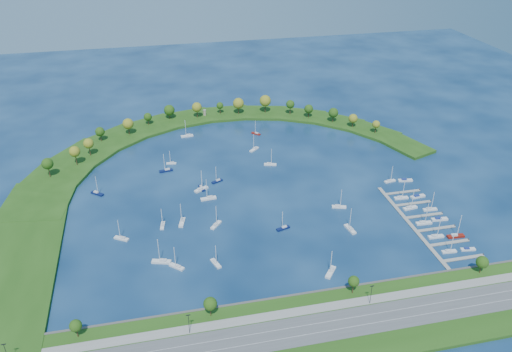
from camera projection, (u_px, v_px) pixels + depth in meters
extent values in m
plane|color=#071E40|center=(250.00, 186.00, 320.29)|extent=(700.00, 700.00, 0.00)
cube|color=#214813|center=(311.00, 331.00, 214.30)|extent=(420.00, 42.00, 1.60)
cube|color=#474442|center=(297.00, 296.00, 232.56)|extent=(420.00, 1.20, 1.80)
cube|color=#515154|center=(312.00, 329.00, 213.88)|extent=(420.00, 16.00, 0.12)
cube|color=gray|center=(304.00, 311.00, 223.25)|extent=(420.00, 5.00, 0.12)
cube|color=silver|center=(313.00, 333.00, 211.71)|extent=(420.00, 0.15, 0.02)
cube|color=silver|center=(310.00, 325.00, 215.97)|extent=(420.00, 0.15, 0.02)
cylinder|color=#382314|center=(77.00, 332.00, 209.12)|extent=(0.56, 0.56, 4.90)
sphere|color=#1D4711|center=(76.00, 326.00, 207.41)|extent=(5.20, 5.20, 5.20)
cylinder|color=#382314|center=(211.00, 311.00, 219.49)|extent=(0.56, 0.56, 5.25)
sphere|color=#1D4711|center=(210.00, 304.00, 217.63)|extent=(6.00, 6.00, 6.00)
cylinder|color=#382314|center=(353.00, 288.00, 231.77)|extent=(0.56, 0.56, 5.60)
sphere|color=#1D4711|center=(354.00, 282.00, 229.90)|extent=(5.20, 5.20, 5.20)
cylinder|color=#382314|center=(481.00, 269.00, 244.31)|extent=(0.56, 0.56, 4.90)
sphere|color=#1D4711|center=(482.00, 263.00, 242.53)|extent=(6.00, 6.00, 6.00)
cylinder|color=black|center=(189.00, 324.00, 209.62)|extent=(0.24, 0.24, 10.00)
cylinder|color=black|center=(371.00, 295.00, 224.84)|extent=(0.24, 0.24, 10.00)
cube|color=#214813|center=(38.00, 202.00, 302.35)|extent=(43.73, 48.72, 2.00)
cube|color=#214813|center=(57.00, 176.00, 329.20)|extent=(50.23, 54.30, 2.00)
cube|color=#214813|center=(84.00, 156.00, 355.01)|extent=(54.07, 56.09, 2.00)
cube|color=#214813|center=(115.00, 139.00, 378.29)|extent=(55.20, 54.07, 2.00)
cube|color=#214813|center=(150.00, 127.00, 397.70)|extent=(53.65, 48.47, 2.00)
cube|color=#214813|center=(186.00, 119.00, 412.10)|extent=(49.62, 39.75, 2.00)
cube|color=#214813|center=(223.00, 114.00, 420.67)|extent=(44.32, 29.96, 2.00)
cube|color=#214813|center=(260.00, 113.00, 422.90)|extent=(49.49, 38.05, 2.00)
cube|color=#214813|center=(297.00, 115.00, 418.68)|extent=(51.13, 44.12, 2.00)
cube|color=#214813|center=(334.00, 121.00, 408.24)|extent=(49.19, 47.96, 2.00)
cube|color=#214813|center=(369.00, 130.00, 392.18)|extent=(43.90, 49.49, 2.00)
cube|color=#214813|center=(402.00, 144.00, 371.45)|extent=(35.67, 48.74, 2.00)
cube|color=#214813|center=(21.00, 260.00, 255.18)|extent=(36.00, 130.81, 1.90)
cylinder|color=#382314|center=(49.00, 171.00, 324.71)|extent=(0.56, 0.56, 8.07)
sphere|color=#1D4711|center=(47.00, 164.00, 322.02)|extent=(7.31, 7.31, 7.31)
cylinder|color=#382314|center=(76.00, 159.00, 339.04)|extent=(0.56, 0.56, 8.39)
sphere|color=olive|center=(75.00, 152.00, 336.28)|extent=(7.24, 7.24, 7.24)
cylinder|color=#382314|center=(90.00, 150.00, 351.08)|extent=(0.56, 0.56, 7.78)
sphere|color=olive|center=(88.00, 143.00, 348.50)|extent=(7.04, 7.04, 7.04)
cylinder|color=#382314|center=(101.00, 137.00, 371.88)|extent=(0.56, 0.56, 6.08)
sphere|color=#1D4711|center=(100.00, 132.00, 369.73)|extent=(6.82, 6.82, 6.82)
cylinder|color=#382314|center=(129.00, 130.00, 381.67)|extent=(0.56, 0.56, 7.01)
sphere|color=olive|center=(128.00, 124.00, 379.17)|extent=(8.13, 8.13, 8.13)
cylinder|color=#382314|center=(148.00, 121.00, 398.36)|extent=(0.56, 0.56, 5.19)
sphere|color=#1D4711|center=(148.00, 117.00, 396.48)|extent=(6.27, 6.27, 6.27)
cylinder|color=#382314|center=(170.00, 115.00, 408.63)|extent=(0.56, 0.56, 5.50)
sphere|color=#1D4711|center=(169.00, 110.00, 406.45)|extent=(8.56, 8.56, 8.56)
cylinder|color=#382314|center=(197.00, 113.00, 409.93)|extent=(0.56, 0.56, 7.34)
sphere|color=olive|center=(197.00, 107.00, 407.37)|extent=(7.87, 7.87, 7.87)
cylinder|color=#382314|center=(220.00, 110.00, 417.84)|extent=(0.56, 0.56, 5.79)
sphere|color=#1D4711|center=(220.00, 106.00, 415.87)|extent=(5.65, 5.65, 5.65)
cylinder|color=#382314|center=(239.00, 110.00, 416.54)|extent=(0.56, 0.56, 7.46)
sphere|color=olive|center=(238.00, 103.00, 413.85)|extent=(8.88, 8.88, 8.88)
cylinder|color=#382314|center=(265.00, 108.00, 419.08)|extent=(0.56, 0.56, 8.40)
sphere|color=olive|center=(265.00, 101.00, 416.13)|extent=(9.27, 9.27, 9.27)
cylinder|color=#382314|center=(290.00, 110.00, 415.75)|extent=(0.56, 0.56, 7.45)
sphere|color=#1D4711|center=(290.00, 104.00, 413.26)|extent=(6.87, 6.87, 6.87)
cylinder|color=#382314|center=(308.00, 114.00, 410.69)|extent=(0.56, 0.56, 5.93)
sphere|color=#1D4711|center=(309.00, 109.00, 408.55)|extent=(7.09, 7.09, 7.09)
cylinder|color=#382314|center=(333.00, 118.00, 402.37)|extent=(0.56, 0.56, 6.33)
sphere|color=#1D4711|center=(333.00, 113.00, 400.07)|extent=(7.70, 7.70, 7.70)
cylinder|color=#382314|center=(353.00, 124.00, 393.72)|extent=(0.56, 0.56, 5.83)
sphere|color=olive|center=(353.00, 118.00, 391.60)|extent=(7.02, 7.02, 7.02)
cylinder|color=#382314|center=(375.00, 129.00, 384.18)|extent=(0.56, 0.56, 5.98)
sphere|color=olive|center=(376.00, 124.00, 382.15)|extent=(5.87, 5.87, 5.87)
cylinder|color=gray|center=(205.00, 113.00, 414.90)|extent=(2.20, 2.20, 4.35)
cylinder|color=gray|center=(205.00, 110.00, 413.76)|extent=(2.60, 2.60, 0.30)
cube|color=gray|center=(411.00, 225.00, 283.01)|extent=(2.20, 82.00, 0.40)
cube|color=gray|center=(464.00, 258.00, 257.21)|extent=(22.00, 2.00, 0.40)
cylinder|color=#382314|center=(483.00, 255.00, 259.16)|extent=(0.36, 0.36, 1.60)
cube|color=gray|center=(450.00, 243.00, 268.45)|extent=(22.00, 2.00, 0.40)
cylinder|color=#382314|center=(468.00, 240.00, 270.40)|extent=(0.36, 0.36, 1.60)
cube|color=gray|center=(437.00, 228.00, 279.69)|extent=(22.00, 2.00, 0.40)
cylinder|color=#382314|center=(455.00, 226.00, 281.64)|extent=(0.36, 0.36, 1.60)
cube|color=gray|center=(425.00, 215.00, 290.93)|extent=(22.00, 2.00, 0.40)
cylinder|color=#382314|center=(442.00, 213.00, 292.88)|extent=(0.36, 0.36, 1.60)
cube|color=gray|center=(413.00, 203.00, 302.17)|extent=(22.00, 2.00, 0.40)
cylinder|color=#382314|center=(430.00, 201.00, 304.12)|extent=(0.36, 0.36, 1.60)
cube|color=gray|center=(403.00, 192.00, 313.41)|extent=(22.00, 2.00, 0.40)
cylinder|color=#382314|center=(419.00, 190.00, 315.36)|extent=(0.36, 0.36, 1.60)
cube|color=silver|center=(187.00, 136.00, 384.42)|extent=(9.35, 3.37, 1.10)
cube|color=silver|center=(188.00, 135.00, 384.21)|extent=(3.35, 2.07, 0.77)
cylinder|color=silver|center=(185.00, 128.00, 380.94)|extent=(0.32, 0.32, 12.36)
cube|color=silver|center=(331.00, 272.00, 247.32)|extent=(7.86, 8.97, 1.12)
cube|color=silver|center=(331.00, 270.00, 247.59)|extent=(3.47, 3.71, 0.79)
cylinder|color=silver|center=(331.00, 262.00, 243.37)|extent=(0.32, 0.32, 12.64)
cube|color=silver|center=(350.00, 229.00, 278.80)|extent=(4.01, 9.45, 1.10)
cube|color=silver|center=(351.00, 229.00, 277.60)|extent=(2.29, 3.45, 0.77)
cylinder|color=silver|center=(350.00, 218.00, 276.11)|extent=(0.32, 0.32, 12.37)
cube|color=silver|center=(208.00, 198.00, 306.49)|extent=(9.63, 3.43, 1.13)
cube|color=silver|center=(210.00, 197.00, 306.26)|extent=(3.45, 2.12, 0.79)
cylinder|color=silver|center=(207.00, 189.00, 302.90)|extent=(0.32, 0.32, 12.75)
cube|color=silver|center=(270.00, 164.00, 344.65)|extent=(8.64, 4.50, 1.00)
cube|color=silver|center=(269.00, 163.00, 344.28)|extent=(3.25, 2.36, 0.70)
cylinder|color=silver|center=(271.00, 156.00, 341.63)|extent=(0.32, 0.32, 11.23)
cube|color=silver|center=(254.00, 149.00, 364.53)|extent=(7.90, 7.53, 1.02)
cube|color=silver|center=(255.00, 148.00, 364.72)|extent=(3.33, 3.25, 0.72)
cylinder|color=silver|center=(254.00, 142.00, 360.98)|extent=(0.32, 0.32, 11.51)
cube|color=maroon|center=(256.00, 134.00, 388.37)|extent=(6.58, 6.92, 0.90)
cube|color=silver|center=(257.00, 133.00, 387.62)|extent=(2.84, 2.91, 0.63)
cylinder|color=silver|center=(255.00, 127.00, 385.98)|extent=(0.32, 0.32, 10.08)
cube|color=silver|center=(201.00, 189.00, 315.78)|extent=(9.33, 6.86, 1.11)
cube|color=silver|center=(200.00, 189.00, 314.77)|extent=(3.72, 3.19, 0.78)
cylinder|color=silver|center=(202.00, 179.00, 312.89)|extent=(0.32, 0.32, 12.51)
cube|color=#0A1544|center=(202.00, 188.00, 317.38)|extent=(3.75, 7.88, 0.91)
cube|color=silver|center=(201.00, 186.00, 317.60)|extent=(2.04, 2.92, 0.64)
cylinder|color=silver|center=(202.00, 181.00, 314.18)|extent=(0.32, 0.32, 10.26)
cube|color=#0A1544|center=(283.00, 228.00, 279.58)|extent=(8.12, 4.41, 0.94)
cube|color=silver|center=(284.00, 227.00, 279.53)|extent=(3.07, 2.27, 0.66)
cylinder|color=silver|center=(282.00, 220.00, 276.50)|extent=(0.32, 0.32, 10.56)
cube|color=silver|center=(177.00, 267.00, 251.02)|extent=(7.58, 7.37, 0.99)
cube|color=silver|center=(178.00, 266.00, 250.24)|extent=(3.21, 3.17, 0.69)
cylinder|color=silver|center=(175.00, 257.00, 248.35)|extent=(0.32, 0.32, 11.16)
cube|color=silver|center=(182.00, 222.00, 284.46)|extent=(4.65, 9.29, 1.07)
cube|color=silver|center=(182.00, 220.00, 284.80)|extent=(2.48, 3.47, 0.75)
cylinder|color=silver|center=(181.00, 213.00, 280.63)|extent=(0.32, 0.32, 12.08)
cube|color=silver|center=(339.00, 207.00, 298.50)|extent=(8.61, 4.69, 1.00)
cube|color=silver|center=(338.00, 206.00, 298.14)|extent=(3.25, 2.42, 0.70)
cylinder|color=silver|center=(341.00, 198.00, 295.47)|extent=(0.32, 0.32, 11.20)
cube|color=#0A1544|center=(166.00, 171.00, 336.94)|extent=(9.10, 3.76, 1.06)
cube|color=silver|center=(167.00, 169.00, 336.78)|extent=(3.31, 2.17, 0.74)
cylinder|color=silver|center=(164.00, 162.00, 333.55)|extent=(0.32, 0.32, 11.91)
cube|color=silver|center=(216.00, 264.00, 253.25)|extent=(4.76, 8.36, 0.97)
cube|color=silver|center=(215.00, 261.00, 253.45)|extent=(2.41, 3.18, 0.68)
cylinder|color=silver|center=(216.00, 255.00, 249.88)|extent=(0.32, 0.32, 10.88)
cube|color=#0A1544|center=(217.00, 181.00, 324.76)|extent=(7.65, 5.19, 0.90)
cube|color=silver|center=(218.00, 180.00, 324.79)|extent=(3.00, 2.47, 0.63)
cylinder|color=silver|center=(216.00, 174.00, 321.74)|extent=(0.32, 0.32, 10.12)
cube|color=silver|center=(216.00, 225.00, 282.26)|extent=(7.26, 8.13, 1.03)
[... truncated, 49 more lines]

